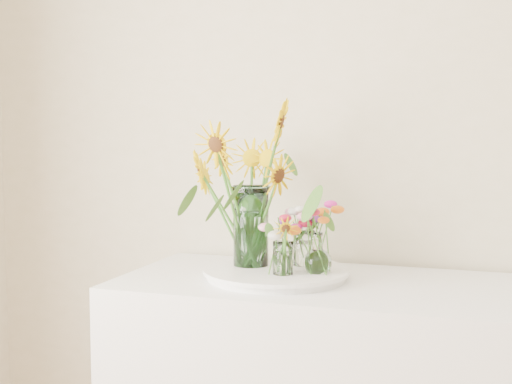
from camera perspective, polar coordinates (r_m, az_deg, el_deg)
tray at (r=1.98m, az=1.80°, el=-7.32°), size 0.42×0.42×0.02m
mason_jar at (r=2.01m, az=-0.45°, el=-3.04°), size 0.14×0.14×0.26m
sunflower_bouquet at (r=2.00m, az=-0.46°, el=0.72°), size 0.80×0.80×0.52m
small_vase_a at (r=1.89m, az=2.41°, el=-5.95°), size 0.06×0.06×0.10m
wildflower_posy_a at (r=1.88m, az=2.42°, el=-4.61°), size 0.18×0.18×0.19m
small_vase_b at (r=1.92m, az=5.49°, el=-5.47°), size 0.10×0.10×0.13m
wildflower_posy_b at (r=1.91m, az=5.50°, el=-4.14°), size 0.20×0.20×0.22m
small_vase_c at (r=2.03m, az=4.28°, el=-5.03°), size 0.07×0.07×0.12m
wildflower_posy_c at (r=2.02m, az=4.29°, el=-3.78°), size 0.21×0.21×0.21m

